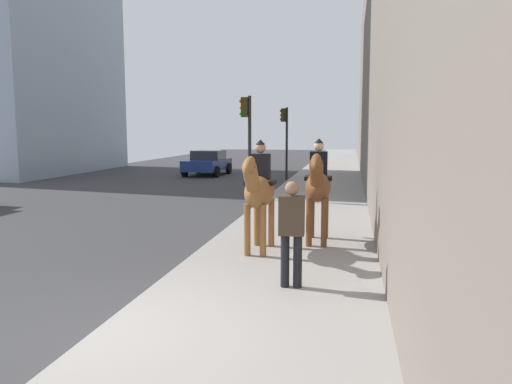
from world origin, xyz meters
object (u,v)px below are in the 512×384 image
at_px(mounted_horse_near, 259,190).
at_px(mounted_horse_far, 318,185).
at_px(traffic_light_far_curb, 285,131).
at_px(traffic_light_near_curb, 247,131).
at_px(pedestrian_greeting, 292,227).
at_px(car_mid_lane, 208,163).

xyz_separation_m(mounted_horse_near, mounted_horse_far, (1.03, -1.12, 0.01)).
xyz_separation_m(mounted_horse_near, traffic_light_far_curb, (16.06, 1.63, 1.15)).
distance_m(mounted_horse_near, traffic_light_near_curb, 7.88).
relative_size(mounted_horse_near, traffic_light_far_curb, 0.61).
bearing_deg(pedestrian_greeting, mounted_horse_far, -6.13).
xyz_separation_m(car_mid_lane, traffic_light_far_curb, (-1.64, -4.77, 1.81)).
bearing_deg(car_mid_lane, mounted_horse_near, 21.94).
relative_size(mounted_horse_near, car_mid_lane, 0.59).
bearing_deg(pedestrian_greeting, mounted_horse_near, 20.63).
bearing_deg(car_mid_lane, traffic_light_far_curb, 73.05).
relative_size(car_mid_lane, traffic_light_near_curb, 1.02).
relative_size(mounted_horse_near, pedestrian_greeting, 1.35).
distance_m(pedestrian_greeting, car_mid_lane, 21.17).
bearing_deg(traffic_light_near_curb, car_mid_lane, 24.11).
bearing_deg(pedestrian_greeting, traffic_light_near_curb, 13.36).
height_order(mounted_horse_near, car_mid_lane, mounted_horse_near).
xyz_separation_m(mounted_horse_near, car_mid_lane, (17.70, 6.39, -0.66)).
bearing_deg(pedestrian_greeting, traffic_light_far_curb, 5.35).
bearing_deg(mounted_horse_far, car_mid_lane, -156.63).
height_order(mounted_horse_far, traffic_light_far_curb, traffic_light_far_curb).
bearing_deg(mounted_horse_far, traffic_light_far_curb, -170.52).
relative_size(mounted_horse_far, traffic_light_near_curb, 0.60).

